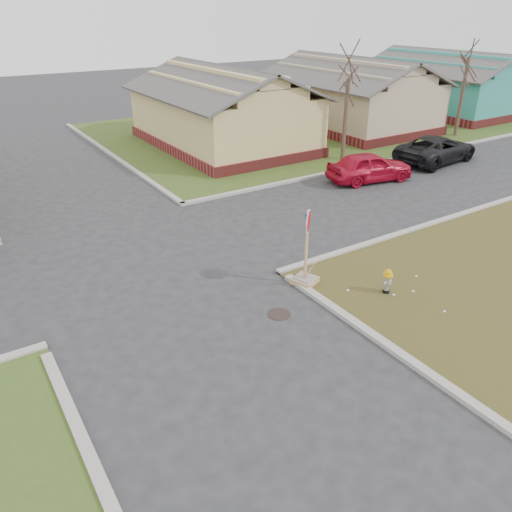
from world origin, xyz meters
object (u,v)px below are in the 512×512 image
fire_hydrant (387,280)px  stop_sign (305,268)px  red_sedan (370,167)px  dark_pickup (436,149)px

fire_hydrant → stop_sign: bearing=127.1°
red_sedan → dark_pickup: bearing=-73.2°
fire_hydrant → stop_sign: (-1.66, 1.74, 0.09)m
fire_hydrant → red_sedan: red_sedan is taller
fire_hydrant → dark_pickup: (12.49, 8.49, 0.24)m
stop_sign → red_sedan: stop_sign is taller
fire_hydrant → red_sedan: 10.73m
stop_sign → dark_pickup: (14.14, 6.75, 0.14)m
fire_hydrant → red_sedan: (7.11, 8.03, 0.23)m
red_sedan → dark_pickup: dark_pickup is taller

